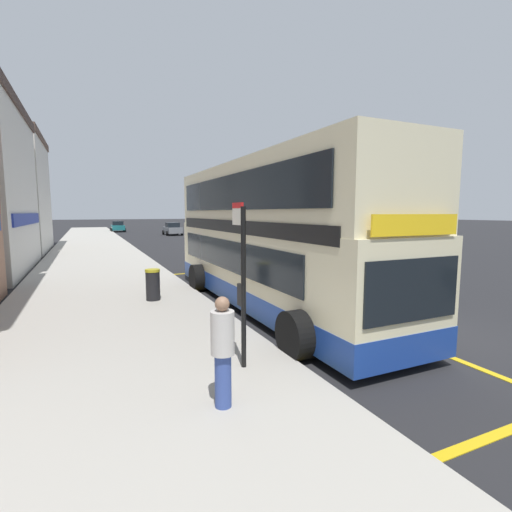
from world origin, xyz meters
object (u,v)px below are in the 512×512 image
at_px(bus_stop_sign, 242,273).
at_px(pedestrian_waiting_near_sign, 223,348).
at_px(litter_bin, 153,285).
at_px(parked_car_grey_kerbside, 172,229).
at_px(parked_car_teal_behind, 118,227).
at_px(double_decker_bus, 267,241).

bearing_deg(bus_stop_sign, pedestrian_waiting_near_sign, -123.31).
relative_size(pedestrian_waiting_near_sign, litter_bin, 1.63).
relative_size(bus_stop_sign, litter_bin, 2.98).
relative_size(bus_stop_sign, parked_car_grey_kerbside, 0.71).
bearing_deg(pedestrian_waiting_near_sign, bus_stop_sign, 56.69).
distance_m(parked_car_teal_behind, litter_bin, 47.87).
bearing_deg(bus_stop_sign, parked_car_teal_behind, 88.03).
bearing_deg(parked_car_teal_behind, bus_stop_sign, -91.85).
relative_size(parked_car_grey_kerbside, pedestrian_waiting_near_sign, 2.59).
distance_m(double_decker_bus, litter_bin, 3.91).
relative_size(bus_stop_sign, parked_car_teal_behind, 0.71).
xyz_separation_m(parked_car_teal_behind, litter_bin, (-2.49, -47.81, -0.16)).
bearing_deg(litter_bin, pedestrian_waiting_near_sign, -91.31).
height_order(bus_stop_sign, parked_car_teal_behind, bus_stop_sign).
bearing_deg(double_decker_bus, pedestrian_waiting_near_sign, -122.03).
xyz_separation_m(parked_car_grey_kerbside, pedestrian_waiting_near_sign, (-8.46, -43.29, 0.22)).
height_order(parked_car_teal_behind, pedestrian_waiting_near_sign, pedestrian_waiting_near_sign).
relative_size(parked_car_grey_kerbside, litter_bin, 4.23).
height_order(parked_car_teal_behind, parked_car_grey_kerbside, same).
relative_size(double_decker_bus, litter_bin, 11.39).
bearing_deg(pedestrian_waiting_near_sign, parked_car_grey_kerbside, 78.95).
distance_m(parked_car_teal_behind, pedestrian_waiting_near_sign, 54.98).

